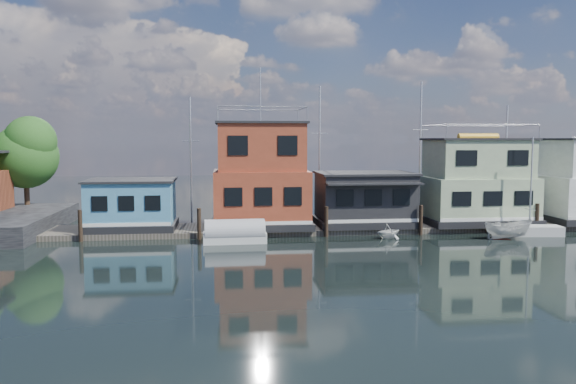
{
  "coord_description": "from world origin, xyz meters",
  "views": [
    {
      "loc": [
        -11.28,
        -29.93,
        6.98
      ],
      "look_at": [
        -6.44,
        12.0,
        3.0
      ],
      "focal_mm": 35.0,
      "sensor_mm": 36.0,
      "label": 1
    }
  ],
  "objects": [
    {
      "name": "dinghy_white",
      "position": [
        0.25,
        8.1,
        0.53
      ],
      "size": [
        2.54,
        2.4,
        1.06
      ],
      "primitive_type": "imported",
      "rotation": [
        0.0,
        0.0,
        1.99
      ],
      "color": "silver",
      "rests_on": "ground"
    },
    {
      "name": "red_kayak",
      "position": [
        9.67,
        7.86,
        0.25
      ],
      "size": [
        3.41,
        0.57,
        0.5
      ],
      "primitive_type": "cylinder",
      "rotation": [
        0.0,
        1.57,
        0.02
      ],
      "color": "#AC1812",
      "rests_on": "ground"
    },
    {
      "name": "houseboat_dark",
      "position": [
        -0.5,
        11.98,
        2.42
      ],
      "size": [
        7.4,
        6.1,
        4.06
      ],
      "color": "black",
      "rests_on": "dock"
    },
    {
      "name": "houseboat_red",
      "position": [
        -8.5,
        12.0,
        4.1
      ],
      "size": [
        7.4,
        5.9,
        11.86
      ],
      "color": "black",
      "rests_on": "dock"
    },
    {
      "name": "houseboat_green",
      "position": [
        8.5,
        12.0,
        3.55
      ],
      "size": [
        8.4,
        5.9,
        7.03
      ],
      "color": "black",
      "rests_on": "dock"
    },
    {
      "name": "dock",
      "position": [
        0.0,
        12.0,
        0.2
      ],
      "size": [
        48.0,
        5.0,
        0.4
      ],
      "primitive_type": "cube",
      "color": "#595147",
      "rests_on": "ground"
    },
    {
      "name": "day_sailer",
      "position": [
        10.8,
        8.14,
        0.42
      ],
      "size": [
        4.69,
        2.1,
        7.14
      ],
      "rotation": [
        0.0,
        0.0,
        -0.13
      ],
      "color": "silver",
      "rests_on": "ground"
    },
    {
      "name": "background_masts",
      "position": [
        4.76,
        18.0,
        5.55
      ],
      "size": [
        36.4,
        0.16,
        12.0
      ],
      "color": "silver",
      "rests_on": "ground"
    },
    {
      "name": "motorboat",
      "position": [
        8.52,
        6.91,
        0.68
      ],
      "size": [
        3.59,
        1.46,
        1.37
      ],
      "primitive_type": "imported",
      "rotation": [
        0.0,
        0.0,
        1.61
      ],
      "color": "beige",
      "rests_on": "ground"
    },
    {
      "name": "houseboat_blue",
      "position": [
        -18.0,
        12.0,
        2.21
      ],
      "size": [
        6.4,
        4.9,
        3.66
      ],
      "color": "black",
      "rests_on": "dock"
    },
    {
      "name": "ground",
      "position": [
        0.0,
        0.0,
        0.0
      ],
      "size": [
        160.0,
        160.0,
        0.0
      ],
      "primitive_type": "plane",
      "color": "black",
      "rests_on": "ground"
    },
    {
      "name": "tarp_runabout",
      "position": [
        -10.56,
        7.69,
        0.64
      ],
      "size": [
        4.26,
        1.81,
        1.71
      ],
      "rotation": [
        0.0,
        0.0,
        0.03
      ],
      "color": "silver",
      "rests_on": "ground"
    },
    {
      "name": "pilings",
      "position": [
        -0.33,
        9.2,
        1.1
      ],
      "size": [
        42.28,
        0.28,
        2.2
      ],
      "color": "#2D2116",
      "rests_on": "ground"
    }
  ]
}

